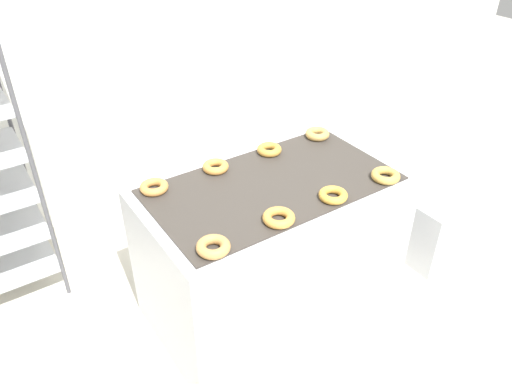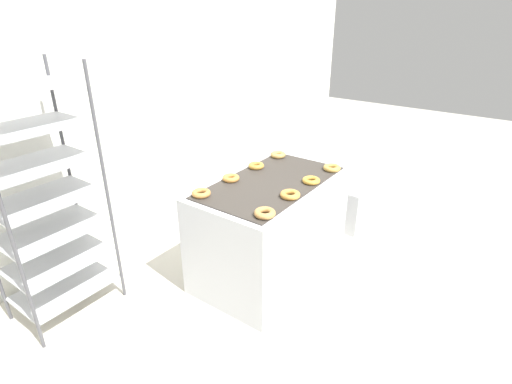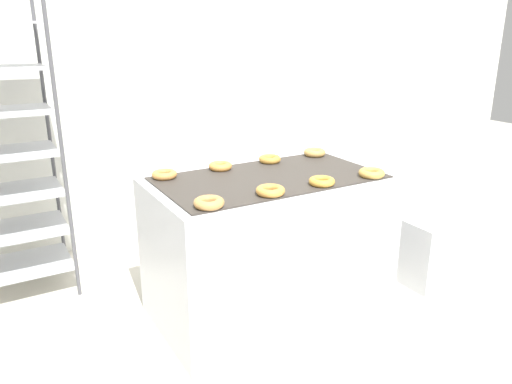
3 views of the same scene
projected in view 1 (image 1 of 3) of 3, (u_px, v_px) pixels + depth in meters
name	position (u px, v px, depth m)	size (l,w,h in m)	color
ground_plane	(342.00, 380.00, 2.53)	(14.00, 14.00, 0.00)	beige
wall_back	(141.00, 7.00, 3.22)	(8.00, 0.05, 2.80)	silver
fryer_machine	(271.00, 248.00, 2.73)	(1.33, 0.77, 0.84)	silver
glaze_bin	(429.00, 230.00, 3.18)	(0.30, 0.34, 0.45)	silver
donut_near_left	(213.00, 247.00, 2.06)	(0.14, 0.14, 0.04)	#C08A49
donut_near_midleft	(279.00, 218.00, 2.22)	(0.15, 0.15, 0.04)	gold
donut_near_midright	(333.00, 195.00, 2.38)	(0.14, 0.14, 0.04)	gold
donut_near_right	(386.00, 176.00, 2.52)	(0.15, 0.15, 0.04)	gold
donut_far_left	(154.00, 187.00, 2.43)	(0.14, 0.14, 0.04)	#CB8A43
donut_far_midleft	(216.00, 167.00, 2.59)	(0.14, 0.14, 0.04)	gold
donut_far_midright	(269.00, 150.00, 2.75)	(0.14, 0.14, 0.04)	#C18B38
donut_far_right	(317.00, 134.00, 2.90)	(0.14, 0.14, 0.04)	tan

